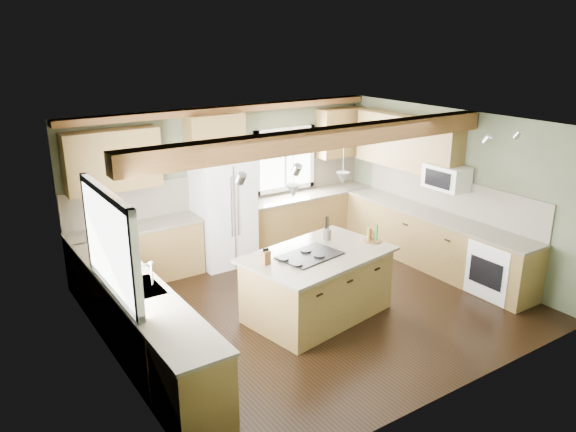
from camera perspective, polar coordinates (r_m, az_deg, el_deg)
floor at (r=8.20m, az=2.52°, el=-9.05°), size 5.60×5.60×0.00m
ceiling at (r=7.38m, az=2.80°, el=9.19°), size 5.60×5.60×0.00m
wall_back at (r=9.73m, az=-6.12°, el=3.51°), size 5.60×0.00×5.60m
wall_left at (r=6.53m, az=-17.62°, el=-4.78°), size 0.00×5.00×5.00m
wall_right at (r=9.56m, az=16.32°, el=2.60°), size 0.00×5.00×5.00m
ceiling_beam at (r=7.21m, az=3.96°, el=7.90°), size 5.55×0.26×0.26m
soffit_trim at (r=9.40m, az=-6.09°, el=10.71°), size 5.55×0.20×0.10m
backsplash_back at (r=9.74m, az=-6.06°, el=2.98°), size 5.58×0.03×0.58m
backsplash_right at (r=9.60m, az=15.99°, el=2.14°), size 0.03×3.70×0.58m
base_cab_back_left at (r=9.08m, az=-15.08°, el=-3.86°), size 2.02×0.60×0.88m
counter_back_left at (r=8.92m, az=-15.32°, el=-1.12°), size 2.06×0.64×0.04m
base_cab_back_right at (r=10.48m, az=2.02°, el=-0.21°), size 2.62×0.60×0.88m
counter_back_right at (r=10.35m, az=2.05°, el=2.21°), size 2.66×0.64×0.04m
base_cab_left at (r=7.02m, az=-14.69°, el=-10.64°), size 0.60×3.70×0.88m
counter_left at (r=6.81m, az=-15.00°, el=-7.24°), size 0.64×3.74×0.04m
base_cab_right at (r=9.63m, az=14.48°, el=-2.52°), size 0.60×3.70×0.88m
counter_right at (r=9.48m, az=14.70°, el=0.08°), size 0.64×3.74×0.04m
upper_cab_back_left at (r=8.70m, az=-17.41°, el=5.41°), size 1.40×0.35×0.90m
upper_cab_over_fridge at (r=9.26m, az=-7.44°, el=8.10°), size 0.96×0.35×0.70m
upper_cab_right at (r=9.87m, az=12.00°, el=7.30°), size 0.35×2.20×0.90m
upper_cab_back_corner at (r=10.69m, az=5.28°, el=8.44°), size 0.90×0.35×0.90m
window_left at (r=6.49m, az=-17.79°, el=-2.57°), size 0.04×1.60×1.05m
window_back at (r=10.22m, az=-0.39°, el=5.78°), size 1.10×0.04×1.00m
sink at (r=6.81m, az=-15.01°, el=-7.21°), size 0.50×0.65×0.03m
faucet at (r=6.80m, az=-13.68°, el=-5.78°), size 0.02×0.02×0.28m
dishwasher at (r=5.98m, az=-10.21°, el=-15.95°), size 0.60×0.60×0.84m
oven at (r=8.89m, az=20.63°, el=-4.99°), size 0.60×0.72×0.84m
microwave at (r=9.30m, az=15.80°, el=3.82°), size 0.40×0.70×0.38m
pendant_left at (r=6.95m, az=0.54°, el=2.56°), size 0.18×0.18×0.16m
pendant_right at (r=7.61m, az=5.60°, el=3.86°), size 0.18×0.18×0.16m
refrigerator at (r=9.39m, az=-6.57°, el=0.40°), size 0.90×0.74×1.80m
island at (r=7.77m, az=2.99°, el=-7.07°), size 2.03×1.44×0.88m
island_top at (r=7.58m, az=3.05°, el=-3.93°), size 2.17×1.58×0.04m
cooktop at (r=7.47m, az=2.23°, el=-4.03°), size 0.89×0.67×0.02m
knife_block at (r=7.19m, az=-2.27°, el=-4.26°), size 0.12×0.10×0.18m
utensil_crock at (r=8.05m, az=3.98°, el=-1.86°), size 0.15×0.15×0.16m
bottle_tray at (r=8.04m, az=8.63°, el=-1.77°), size 0.27×0.27×0.23m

